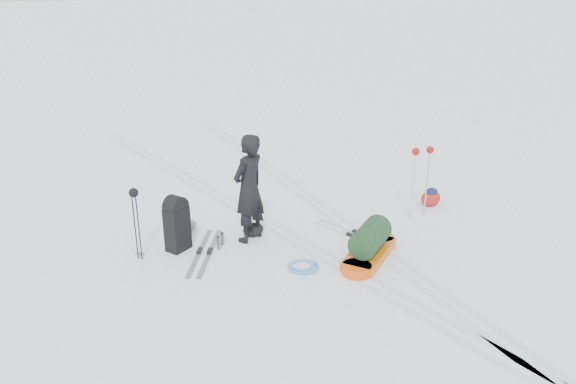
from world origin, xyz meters
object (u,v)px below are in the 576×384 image
skier (249,189)px  pulk_sled (370,245)px  expedition_rucksack (178,223)px  ski_poles_black (134,202)px

skier → pulk_sled: skier is taller
pulk_sled → expedition_rucksack: size_ratio=1.69×
skier → ski_poles_black: bearing=-32.0°
pulk_sled → ski_poles_black: bearing=117.4°
skier → expedition_rucksack: 1.36m
skier → ski_poles_black: skier is taller
expedition_rucksack → ski_poles_black: size_ratio=0.78×
skier → ski_poles_black: size_ratio=1.54×
pulk_sled → expedition_rucksack: 3.31m
pulk_sled → expedition_rucksack: (-2.51, 2.14, 0.22)m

